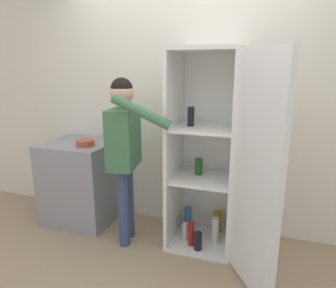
{
  "coord_description": "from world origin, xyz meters",
  "views": [
    {
      "loc": [
        0.77,
        -1.99,
        1.66
      ],
      "look_at": [
        -0.1,
        0.63,
        0.96
      ],
      "focal_mm": 32.0,
      "sensor_mm": 36.0,
      "label": 1
    }
  ],
  "objects": [
    {
      "name": "ground_plane",
      "position": [
        0.0,
        0.0,
        0.0
      ],
      "size": [
        12.0,
        12.0,
        0.0
      ],
      "primitive_type": "plane",
      "color": "tan"
    },
    {
      "name": "wall_back",
      "position": [
        0.0,
        0.98,
        1.27
      ],
      "size": [
        7.0,
        0.06,
        2.55
      ],
      "color": "silver",
      "rests_on": "ground_plane"
    },
    {
      "name": "refrigerator",
      "position": [
        0.36,
        0.56,
        0.89
      ],
      "size": [
        0.96,
        1.11,
        1.83
      ],
      "color": "white",
      "rests_on": "ground_plane"
    },
    {
      "name": "person",
      "position": [
        -0.44,
        0.41,
        1.01
      ],
      "size": [
        0.65,
        0.52,
        1.58
      ],
      "color": "#384770",
      "rests_on": "ground_plane"
    },
    {
      "name": "counter",
      "position": [
        -1.12,
        0.63,
        0.44
      ],
      "size": [
        0.71,
        0.6,
        0.89
      ],
      "color": "gray",
      "rests_on": "ground_plane"
    },
    {
      "name": "bowl",
      "position": [
        -0.96,
        0.55,
        0.92
      ],
      "size": [
        0.18,
        0.18,
        0.06
      ],
      "color": "#B24738",
      "rests_on": "counter"
    }
  ]
}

